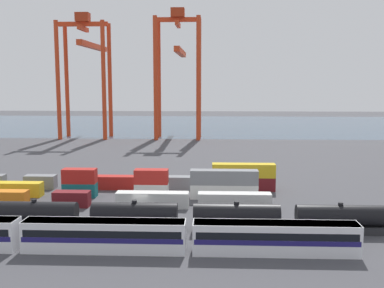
% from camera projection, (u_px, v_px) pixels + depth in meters
% --- Properties ---
extents(ground_plane, '(420.00, 420.00, 0.00)m').
position_uv_depth(ground_plane, '(165.00, 166.00, 115.30)').
color(ground_plane, '#424247').
extents(harbour_water, '(400.00, 110.00, 0.01)m').
position_uv_depth(harbour_water, '(187.00, 125.00, 222.70)').
color(harbour_water, '#384C60').
rests_on(harbour_water, ground_plane).
extents(passenger_train, '(62.28, 3.14, 3.90)m').
position_uv_depth(passenger_train, '(104.00, 234.00, 57.14)').
color(passenger_train, silver).
rests_on(passenger_train, ground_plane).
extents(freight_tank_row, '(55.16, 2.85, 4.31)m').
position_uv_depth(freight_tank_row, '(185.00, 217.00, 64.93)').
color(freight_tank_row, '#232326').
rests_on(freight_tank_row, ground_plane).
extents(shipping_container_1, '(6.04, 2.44, 2.60)m').
position_uv_depth(shipping_container_1, '(72.00, 199.00, 77.62)').
color(shipping_container_1, maroon).
rests_on(shipping_container_1, ground_plane).
extents(shipping_container_2, '(12.10, 2.44, 2.60)m').
position_uv_depth(shipping_container_2, '(152.00, 200.00, 77.05)').
color(shipping_container_2, silver).
rests_on(shipping_container_2, ground_plane).
extents(shipping_container_3, '(12.10, 2.44, 2.60)m').
position_uv_depth(shipping_container_3, '(234.00, 201.00, 76.49)').
color(shipping_container_3, silver).
rests_on(shipping_container_3, ground_plane).
extents(shipping_container_5, '(12.10, 2.44, 2.60)m').
position_uv_depth(shipping_container_5, '(9.00, 189.00, 84.60)').
color(shipping_container_5, gold).
rests_on(shipping_container_5, ground_plane).
extents(shipping_container_6, '(6.04, 2.44, 2.60)m').
position_uv_depth(shipping_container_6, '(80.00, 190.00, 84.05)').
color(shipping_container_6, '#146066').
rests_on(shipping_container_6, ground_plane).
extents(shipping_container_7, '(6.04, 2.44, 2.60)m').
position_uv_depth(shipping_container_7, '(80.00, 176.00, 83.70)').
color(shipping_container_7, '#AD211C').
rests_on(shipping_container_7, shipping_container_6).
extents(shipping_container_8, '(6.04, 2.44, 2.60)m').
position_uv_depth(shipping_container_8, '(152.00, 191.00, 83.51)').
color(shipping_container_8, silver).
rests_on(shipping_container_8, ground_plane).
extents(shipping_container_9, '(6.04, 2.44, 2.60)m').
position_uv_depth(shipping_container_9, '(151.00, 177.00, 83.16)').
color(shipping_container_9, '#AD211C').
rests_on(shipping_container_9, shipping_container_8).
extents(shipping_container_10, '(12.10, 2.44, 2.60)m').
position_uv_depth(shipping_container_10, '(224.00, 191.00, 82.96)').
color(shipping_container_10, silver).
rests_on(shipping_container_10, ground_plane).
extents(shipping_container_11, '(12.10, 2.44, 2.60)m').
position_uv_depth(shipping_container_11, '(224.00, 177.00, 82.61)').
color(shipping_container_11, slate).
rests_on(shipping_container_11, shipping_container_10).
extents(shipping_container_13, '(6.04, 2.44, 2.60)m').
position_uv_depth(shipping_container_13, '(41.00, 182.00, 90.87)').
color(shipping_container_13, slate).
rests_on(shipping_container_13, ground_plane).
extents(shipping_container_14, '(12.10, 2.44, 2.60)m').
position_uv_depth(shipping_container_14, '(107.00, 182.00, 90.32)').
color(shipping_container_14, '#AD211C').
rests_on(shipping_container_14, ground_plane).
extents(shipping_container_15, '(6.04, 2.44, 2.60)m').
position_uv_depth(shipping_container_15, '(175.00, 183.00, 89.77)').
color(shipping_container_15, slate).
rests_on(shipping_container_15, ground_plane).
extents(shipping_container_16, '(12.10, 2.44, 2.60)m').
position_uv_depth(shipping_container_16, '(243.00, 184.00, 89.21)').
color(shipping_container_16, maroon).
rests_on(shipping_container_16, ground_plane).
extents(shipping_container_17, '(12.10, 2.44, 2.60)m').
position_uv_depth(shipping_container_17, '(244.00, 170.00, 88.86)').
color(shipping_container_17, gold).
rests_on(shipping_container_17, shipping_container_16).
extents(gantry_crane_west, '(18.07, 39.38, 45.33)m').
position_uv_depth(gantry_crane_west, '(86.00, 62.00, 171.34)').
color(gantry_crane_west, red).
rests_on(gantry_crane_west, ground_plane).
extents(gantry_crane_central, '(16.73, 40.94, 46.71)m').
position_uv_depth(gantry_crane_central, '(179.00, 62.00, 170.10)').
color(gantry_crane_central, red).
rests_on(gantry_crane_central, ground_plane).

